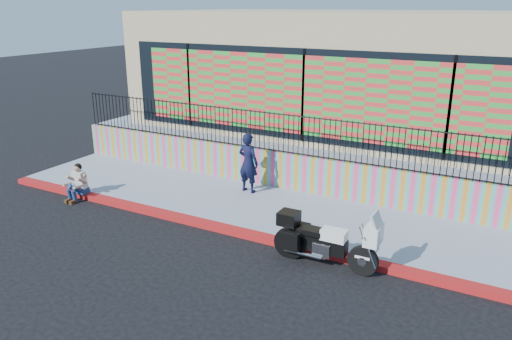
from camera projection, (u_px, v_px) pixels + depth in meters
The scene contains 10 objects.
ground at pixel (235, 234), 12.51m from camera, with size 90.00×90.00×0.00m, color black.
red_curb at pixel (234, 231), 12.49m from camera, with size 16.00×0.30×0.15m, color #AB0C22.
sidewalk at pixel (265, 209), 13.87m from camera, with size 16.00×3.00×0.15m, color #8E96AB.
mural_wall at pixel (290, 171), 15.00m from camera, with size 16.00×0.20×1.10m, color #FC427B.
metal_fence at pixel (290, 134), 14.64m from camera, with size 15.80×0.04×1.20m, color black, non-canonical shape.
elevated_platform at pixel (345, 136), 19.28m from camera, with size 16.00×10.00×1.25m, color #8E96AB.
storefront_building at pixel (347, 68), 18.27m from camera, with size 14.00×8.06×4.00m.
police_motorcycle at pixel (324, 240), 10.84m from camera, with size 2.34×0.77×1.46m.
police_officer at pixel (248, 163), 14.66m from camera, with size 0.65×0.43×1.79m, color black.
seated_man at pixel (76, 186), 14.54m from camera, with size 0.54×0.71×1.06m.
Camera 1 is at (5.90, -9.73, 5.47)m, focal length 35.00 mm.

